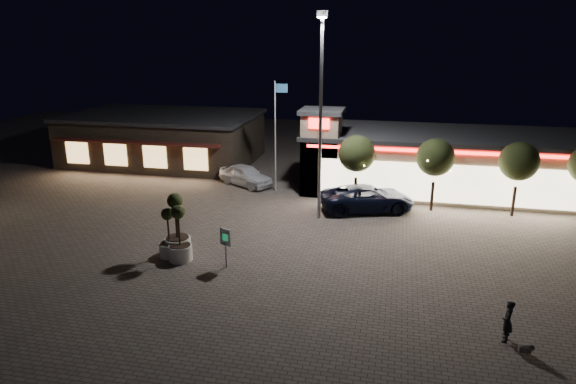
% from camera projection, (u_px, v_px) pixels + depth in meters
% --- Properties ---
extents(ground, '(90.00, 90.00, 0.00)m').
position_uv_depth(ground, '(253.00, 269.00, 25.33)').
color(ground, '#61564E').
rests_on(ground, ground).
extents(retail_building, '(20.40, 8.40, 6.10)m').
position_uv_depth(retail_building, '(437.00, 161.00, 37.50)').
color(retail_building, tan).
rests_on(retail_building, ground).
extents(restaurant_building, '(16.40, 11.00, 4.30)m').
position_uv_depth(restaurant_building, '(164.00, 137.00, 46.17)').
color(restaurant_building, '#382D23').
rests_on(restaurant_building, ground).
extents(floodlight_pole, '(0.60, 0.40, 12.38)m').
position_uv_depth(floodlight_pole, '(321.00, 106.00, 30.30)').
color(floodlight_pole, gray).
rests_on(floodlight_pole, ground).
extents(flagpole, '(0.95, 0.10, 8.00)m').
position_uv_depth(flagpole, '(277.00, 127.00, 36.44)').
color(flagpole, white).
rests_on(flagpole, ground).
extents(string_tree_a, '(2.42, 2.42, 4.79)m').
position_uv_depth(string_tree_a, '(357.00, 154.00, 33.72)').
color(string_tree_a, '#332319').
rests_on(string_tree_a, ground).
extents(string_tree_b, '(2.42, 2.42, 4.79)m').
position_uv_depth(string_tree_b, '(435.00, 158.00, 32.71)').
color(string_tree_b, '#332319').
rests_on(string_tree_b, ground).
extents(string_tree_c, '(2.42, 2.42, 4.79)m').
position_uv_depth(string_tree_c, '(519.00, 162.00, 31.69)').
color(string_tree_c, '#332319').
rests_on(string_tree_c, ground).
extents(pickup_truck, '(6.64, 4.57, 1.69)m').
position_uv_depth(pickup_truck, '(367.00, 198.00, 33.50)').
color(pickup_truck, black).
rests_on(pickup_truck, ground).
extents(white_sedan, '(4.95, 4.00, 1.58)m').
position_uv_depth(white_sedan, '(246.00, 175.00, 39.09)').
color(white_sedan, white).
rests_on(white_sedan, ground).
extents(pedestrian, '(0.53, 0.68, 1.66)m').
position_uv_depth(pedestrian, '(507.00, 321.00, 19.23)').
color(pedestrian, black).
rests_on(pedestrian, ground).
extents(dog, '(0.54, 0.19, 0.29)m').
position_uv_depth(dog, '(527.00, 349.00, 18.47)').
color(dog, '#59514C').
rests_on(dog, ground).
extents(planter_left, '(1.08, 1.08, 2.64)m').
position_uv_depth(planter_left, '(169.00, 242.00, 26.60)').
color(planter_left, white).
rests_on(planter_left, ground).
extents(planter_mid, '(1.20, 1.20, 2.96)m').
position_uv_depth(planter_mid, '(180.00, 243.00, 26.11)').
color(planter_mid, white).
rests_on(planter_mid, ground).
extents(planter_right, '(1.37, 1.37, 3.36)m').
position_uv_depth(planter_right, '(177.00, 236.00, 26.79)').
color(planter_right, white).
rests_on(planter_right, ground).
extents(valet_sign, '(0.63, 0.34, 2.02)m').
position_uv_depth(valet_sign, '(225.00, 240.00, 25.20)').
color(valet_sign, gray).
rests_on(valet_sign, ground).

